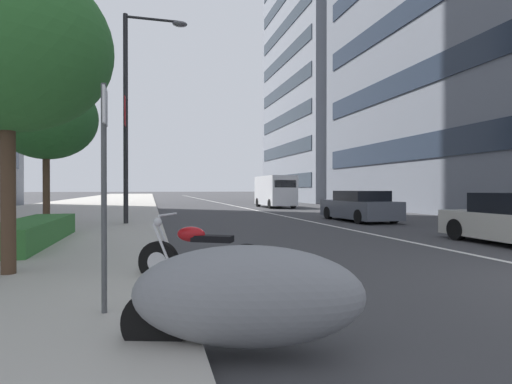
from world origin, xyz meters
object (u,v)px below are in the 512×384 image
object	(u,v)px
street_tree_far_plaza	(7,46)
street_tree_near_plaza_corner	(46,118)
parking_sign_by_curb	(104,175)
motorcycle_mid_row	(200,258)
car_lead_in_lane	(359,207)
motorcycle_nearest_camera	(245,296)
street_lamp_with_banners	(135,99)
delivery_van_ahead	(275,191)

from	to	relation	value
street_tree_far_plaza	street_tree_near_plaza_corner	world-z (taller)	street_tree_near_plaza_corner
parking_sign_by_curb	motorcycle_mid_row	bearing A→B (deg)	-37.38
street_tree_near_plaza_corner	parking_sign_by_curb	bearing A→B (deg)	-164.06
motorcycle_mid_row	car_lead_in_lane	distance (m)	13.74
motorcycle_nearest_camera	street_lamp_with_banners	xyz separation A→B (m)	(13.06, 1.40, 4.49)
delivery_van_ahead	street_lamp_with_banners	distance (m)	17.96
delivery_van_ahead	street_lamp_with_banners	bearing A→B (deg)	143.79
parking_sign_by_curb	street_lamp_with_banners	size ratio (longest dim) A/B	0.31
street_tree_far_plaza	street_tree_near_plaza_corner	xyz separation A→B (m)	(7.49, 1.16, 0.09)
motorcycle_nearest_camera	street_tree_near_plaza_corner	bearing A→B (deg)	-52.65
motorcycle_mid_row	street_tree_far_plaza	xyz separation A→B (m)	(0.91, 2.94, 3.35)
parking_sign_by_curb	street_tree_near_plaza_corner	world-z (taller)	street_tree_near_plaza_corner
parking_sign_by_curb	street_lamp_with_banners	world-z (taller)	street_lamp_with_banners
motorcycle_mid_row	parking_sign_by_curb	bearing A→B (deg)	80.91
parking_sign_by_curb	street_tree_near_plaza_corner	xyz separation A→B (m)	(10.02, 2.86, 2.21)
delivery_van_ahead	parking_sign_by_curb	size ratio (longest dim) A/B	2.04
car_lead_in_lane	parking_sign_by_curb	size ratio (longest dim) A/B	1.79
street_tree_far_plaza	delivery_van_ahead	bearing A→B (deg)	-26.62
motorcycle_nearest_camera	car_lead_in_lane	bearing A→B (deg)	-105.73
motorcycle_mid_row	car_lead_in_lane	xyz separation A→B (m)	(10.64, -8.68, 0.25)
motorcycle_nearest_camera	car_lead_in_lane	distance (m)	15.95
car_lead_in_lane	parking_sign_by_curb	bearing A→B (deg)	139.47
motorcycle_nearest_camera	street_lamp_with_banners	distance (m)	13.88
motorcycle_nearest_camera	street_tree_far_plaza	distance (m)	5.76
motorcycle_mid_row	street_lamp_with_banners	distance (m)	11.34
delivery_van_ahead	street_lamp_with_banners	size ratio (longest dim) A/B	0.62
street_tree_near_plaza_corner	street_tree_far_plaza	bearing A→B (deg)	-171.22
motorcycle_mid_row	delivery_van_ahead	size ratio (longest dim) A/B	0.38
parking_sign_by_curb	street_tree_near_plaza_corner	distance (m)	10.65
street_tree_far_plaza	motorcycle_nearest_camera	bearing A→B (deg)	-140.87
motorcycle_nearest_camera	motorcycle_mid_row	world-z (taller)	motorcycle_mid_row
motorcycle_nearest_camera	motorcycle_mid_row	bearing A→B (deg)	-71.63
motorcycle_nearest_camera	motorcycle_mid_row	size ratio (longest dim) A/B	1.16
street_tree_far_plaza	street_tree_near_plaza_corner	size ratio (longest dim) A/B	0.98
delivery_van_ahead	street_tree_far_plaza	size ratio (longest dim) A/B	1.02
car_lead_in_lane	street_tree_far_plaza	size ratio (longest dim) A/B	0.90
parking_sign_by_curb	street_lamp_with_banners	distance (m)	12.36
motorcycle_nearest_camera	car_lead_in_lane	size ratio (longest dim) A/B	0.50
parking_sign_by_curb	street_tree_far_plaza	bearing A→B (deg)	33.99
street_lamp_with_banners	street_tree_far_plaza	distance (m)	9.58
motorcycle_mid_row	parking_sign_by_curb	world-z (taller)	parking_sign_by_curb
street_lamp_with_banners	street_tree_near_plaza_corner	world-z (taller)	street_lamp_with_banners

